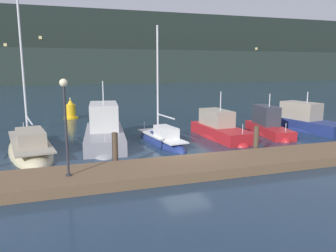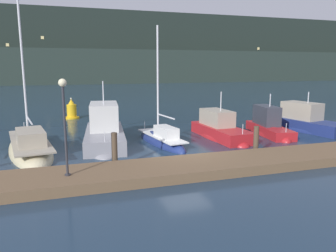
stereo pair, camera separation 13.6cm
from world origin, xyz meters
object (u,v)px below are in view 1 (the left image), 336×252
channel_buoy (71,111)px  dock_lamppost (65,112)px  motorboat_berth_5 (220,133)px  motorboat_berth_3 (105,135)px  sailboat_berth_4 (162,141)px  motorboat_berth_7 (306,125)px  sailboat_berth_2 (30,150)px  motorboat_berth_6 (268,130)px

channel_buoy → dock_lamppost: bearing=-92.0°
motorboat_berth_5 → channel_buoy: bearing=128.8°
channel_buoy → motorboat_berth_3: bearing=-81.3°
sailboat_berth_4 → motorboat_berth_5: (4.34, 0.42, 0.19)m
motorboat_berth_7 → motorboat_berth_3: bearing=178.9°
motorboat_berth_5 → motorboat_berth_7: (7.49, 0.36, 0.06)m
motorboat_berth_3 → sailboat_berth_4: size_ratio=0.97×
sailboat_berth_4 → dock_lamppost: 8.92m
motorboat_berth_3 → dock_lamppost: size_ratio=1.96×
sailboat_berth_2 → sailboat_berth_4: sailboat_berth_2 is taller
sailboat_berth_2 → motorboat_berth_5: 12.13m
sailboat_berth_2 → channel_buoy: bearing=77.7°
channel_buoy → motorboat_berth_6: bearing=-41.6°
sailboat_berth_4 → channel_buoy: 13.28m
motorboat_berth_3 → motorboat_berth_7: 15.28m
motorboat_berth_5 → motorboat_berth_7: bearing=2.8°
motorboat_berth_3 → channel_buoy: bearing=98.7°
sailboat_berth_2 → sailboat_berth_4: 7.79m
motorboat_berth_6 → sailboat_berth_4: bearing=-177.3°
motorboat_berth_3 → motorboat_berth_7: motorboat_berth_3 is taller
motorboat_berth_5 → motorboat_berth_7: motorboat_berth_5 is taller
channel_buoy → dock_lamppost: size_ratio=0.50×
sailboat_berth_2 → dock_lamppost: sailboat_berth_2 is taller
dock_lamppost → channel_buoy: bearing=88.0°
motorboat_berth_7 → channel_buoy: (-16.99, 11.44, 0.35)m
motorboat_berth_6 → dock_lamppost: dock_lamppost is taller
sailboat_berth_2 → motorboat_berth_3: sailboat_berth_2 is taller
sailboat_berth_4 → sailboat_berth_2: bearing=178.7°
sailboat_berth_2 → motorboat_berth_7: sailboat_berth_2 is taller
sailboat_berth_4 → motorboat_berth_6: size_ratio=1.36×
sailboat_berth_4 → motorboat_berth_5: sailboat_berth_4 is taller
motorboat_berth_5 → dock_lamppost: size_ratio=1.62×
motorboat_berth_3 → motorboat_berth_5: size_ratio=1.21×
motorboat_berth_6 → motorboat_berth_7: size_ratio=0.85×
sailboat_berth_4 → motorboat_berth_6: sailboat_berth_4 is taller
sailboat_berth_2 → channel_buoy: sailboat_berth_2 is taller
dock_lamppost → motorboat_berth_6: bearing=24.8°
motorboat_berth_5 → motorboat_berth_6: bearing=-0.6°
motorboat_berth_5 → motorboat_berth_6: size_ratio=1.09×
motorboat_berth_3 → motorboat_berth_6: (11.64, -0.71, -0.22)m
motorboat_berth_3 → channel_buoy: 11.26m
sailboat_berth_2 → motorboat_berth_5: bearing=1.2°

